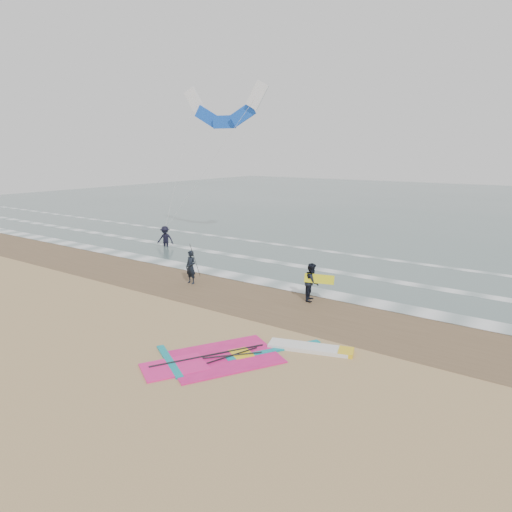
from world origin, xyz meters
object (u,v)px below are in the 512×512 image
Objects in this scene: person_standing at (191,267)px; person_walking at (312,282)px; windsurf_rig at (247,355)px; surf_kite at (224,110)px; person_wading at (165,234)px.

person_walking is (6.17, 1.12, 0.01)m from person_standing.
person_standing is 6.27m from person_walking.
windsurf_rig is 3.42× the size of person_walking.
surf_kite is (-12.25, 14.20, 9.10)m from windsurf_rig.
surf_kite is at bearing 34.97° from person_wading.
person_walking is 14.39m from person_wading.
person_walking is (-1.00, 6.21, 0.81)m from windsurf_rig.
person_standing is 9.34m from person_wading.
person_walking is at bearing -38.46° from person_wading.
person_walking reaches higher than person_standing.
person_walking is 16.10m from surf_kite.
person_wading is (-7.53, 5.52, 0.06)m from person_standing.
person_walking reaches higher than windsurf_rig.
surf_kite is (2.45, 3.59, 8.24)m from person_wading.
person_walking is 0.94× the size of person_wading.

